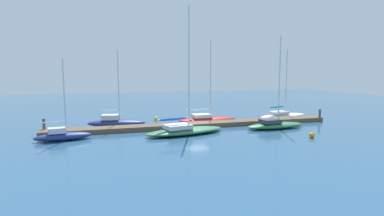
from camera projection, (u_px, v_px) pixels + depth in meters
ground_plane at (197, 127)px, 36.08m from camera, size 120.00×120.00×0.00m
dock_pier at (197, 125)px, 36.05m from camera, size 33.48×2.07×0.52m
dock_piling_near_end at (44, 126)px, 32.01m from camera, size 0.28×0.28×1.61m
dock_piling_far_end at (320, 115)px, 39.97m from camera, size 0.28×0.28×1.61m
sailboat_0 at (63, 135)px, 29.08m from camera, size 5.27×2.07×7.66m
sailboat_1 at (116, 122)px, 36.23m from camera, size 6.90×3.15×8.89m
sailboat_2 at (184, 129)px, 31.92m from camera, size 8.97×4.35×12.92m
sailboat_3 at (207, 118)px, 39.57m from camera, size 7.73×2.43×10.38m
sailboat_4 at (275, 124)px, 35.17m from camera, size 7.25×2.62×10.40m
sailboat_5 at (282, 115)px, 43.16m from camera, size 7.97×3.68×9.39m
mooring_buoy_yellow at (156, 118)px, 40.85m from camera, size 0.53×0.53×0.53m
mooring_buoy_orange at (312, 135)px, 30.24m from camera, size 0.55×0.55×0.55m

